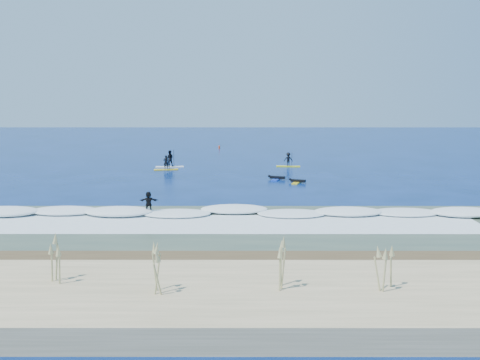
{
  "coord_description": "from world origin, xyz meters",
  "views": [
    {
      "loc": [
        1.45,
        -46.64,
        8.53
      ],
      "look_at": [
        1.4,
        0.76,
        0.6
      ],
      "focal_mm": 40.0,
      "sensor_mm": 36.0,
      "label": 1
    }
  ],
  "objects_px": {
    "sup_paddler_center": "(170,160)",
    "sup_paddler_left": "(166,165)",
    "prone_paddler_near": "(297,181)",
    "wave_surfer": "(149,203)",
    "prone_paddler_far": "(277,178)",
    "marker_buoy": "(219,147)",
    "sup_paddler_right": "(288,160)"
  },
  "relations": [
    {
      "from": "prone_paddler_near",
      "to": "marker_buoy",
      "type": "xyz_separation_m",
      "value": [
        -8.49,
        29.83,
        0.11
      ]
    },
    {
      "from": "sup_paddler_right",
      "to": "sup_paddler_left",
      "type": "bearing_deg",
      "value": -164.68
    },
    {
      "from": "sup_paddler_left",
      "to": "sup_paddler_center",
      "type": "relative_size",
      "value": 0.84
    },
    {
      "from": "prone_paddler_near",
      "to": "prone_paddler_far",
      "type": "xyz_separation_m",
      "value": [
        -1.82,
        1.87,
        0.01
      ]
    },
    {
      "from": "sup_paddler_center",
      "to": "wave_surfer",
      "type": "height_order",
      "value": "sup_paddler_center"
    },
    {
      "from": "sup_paddler_center",
      "to": "prone_paddler_near",
      "type": "distance_m",
      "value": 16.88
    },
    {
      "from": "wave_surfer",
      "to": "prone_paddler_far",
      "type": "bearing_deg",
      "value": 54.57
    },
    {
      "from": "sup_paddler_right",
      "to": "marker_buoy",
      "type": "relative_size",
      "value": 4.66
    },
    {
      "from": "wave_surfer",
      "to": "marker_buoy",
      "type": "relative_size",
      "value": 3.6
    },
    {
      "from": "marker_buoy",
      "to": "sup_paddler_right",
      "type": "bearing_deg",
      "value": -65.71
    },
    {
      "from": "wave_surfer",
      "to": "marker_buoy",
      "type": "distance_m",
      "value": 43.02
    },
    {
      "from": "sup_paddler_right",
      "to": "wave_surfer",
      "type": "bearing_deg",
      "value": -111.57
    },
    {
      "from": "sup_paddler_center",
      "to": "prone_paddler_far",
      "type": "height_order",
      "value": "sup_paddler_center"
    },
    {
      "from": "sup_paddler_right",
      "to": "marker_buoy",
      "type": "xyz_separation_m",
      "value": [
        -8.6,
        19.05,
        -0.48
      ]
    },
    {
      "from": "prone_paddler_near",
      "to": "wave_surfer",
      "type": "bearing_deg",
      "value": 159.6
    },
    {
      "from": "sup_paddler_left",
      "to": "marker_buoy",
      "type": "relative_size",
      "value": 4.64
    },
    {
      "from": "prone_paddler_far",
      "to": "wave_surfer",
      "type": "distance_m",
      "value": 17.92
    },
    {
      "from": "sup_paddler_center",
      "to": "sup_paddler_left",
      "type": "bearing_deg",
      "value": -99.95
    },
    {
      "from": "marker_buoy",
      "to": "sup_paddler_left",
      "type": "bearing_deg",
      "value": -102.93
    },
    {
      "from": "prone_paddler_near",
      "to": "marker_buoy",
      "type": "relative_size",
      "value": 3.57
    },
    {
      "from": "sup_paddler_center",
      "to": "prone_paddler_near",
      "type": "height_order",
      "value": "sup_paddler_center"
    },
    {
      "from": "sup_paddler_center",
      "to": "wave_surfer",
      "type": "xyz_separation_m",
      "value": [
        1.61,
        -23.41,
        0.02
      ]
    },
    {
      "from": "prone_paddler_far",
      "to": "wave_surfer",
      "type": "height_order",
      "value": "wave_surfer"
    },
    {
      "from": "sup_paddler_center",
      "to": "sup_paddler_right",
      "type": "height_order",
      "value": "sup_paddler_center"
    },
    {
      "from": "sup_paddler_left",
      "to": "wave_surfer",
      "type": "distance_m",
      "value": 21.4
    },
    {
      "from": "sup_paddler_center",
      "to": "prone_paddler_far",
      "type": "xyz_separation_m",
      "value": [
        11.5,
        -8.48,
        -0.68
      ]
    },
    {
      "from": "prone_paddler_far",
      "to": "marker_buoy",
      "type": "height_order",
      "value": "marker_buoy"
    },
    {
      "from": "sup_paddler_right",
      "to": "prone_paddler_near",
      "type": "relative_size",
      "value": 1.31
    },
    {
      "from": "sup_paddler_left",
      "to": "prone_paddler_near",
      "type": "bearing_deg",
      "value": -41.72
    },
    {
      "from": "sup_paddler_left",
      "to": "sup_paddler_right",
      "type": "xyz_separation_m",
      "value": [
        13.55,
        2.52,
        0.15
      ]
    },
    {
      "from": "sup_paddler_left",
      "to": "prone_paddler_far",
      "type": "distance_m",
      "value": 13.28
    },
    {
      "from": "sup_paddler_left",
      "to": "marker_buoy",
      "type": "distance_m",
      "value": 22.14
    }
  ]
}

